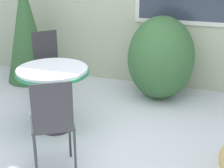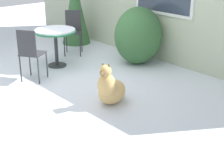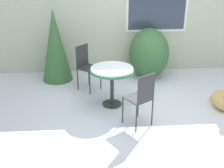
{
  "view_description": "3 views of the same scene",
  "coord_description": "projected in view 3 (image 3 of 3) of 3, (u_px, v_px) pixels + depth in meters",
  "views": [
    {
      "loc": [
        1.18,
        -2.82,
        1.95
      ],
      "look_at": [
        0.0,
        0.6,
        0.55
      ],
      "focal_mm": 55.0,
      "sensor_mm": 36.0,
      "label": 1
    },
    {
      "loc": [
        5.04,
        -3.18,
        2.28
      ],
      "look_at": [
        1.42,
        0.03,
        0.31
      ],
      "focal_mm": 55.0,
      "sensor_mm": 36.0,
      "label": 2
    },
    {
      "loc": [
        -0.95,
        -4.41,
        2.55
      ],
      "look_at": [
        -0.61,
        0.36,
        0.43
      ],
      "focal_mm": 45.0,
      "sensor_mm": 36.0,
      "label": 3
    }
  ],
  "objects": [
    {
      "name": "ground_plane",
      "position": [
        147.0,
        112.0,
        5.12
      ],
      "size": [
        16.0,
        16.0,
        0.0
      ],
      "primitive_type": "plane",
      "color": "silver"
    },
    {
      "name": "house_wall",
      "position": [
        134.0,
        14.0,
        6.56
      ],
      "size": [
        8.0,
        0.1,
        2.75
      ],
      "color": "#B2BC9E",
      "rests_on": "ground_plane"
    },
    {
      "name": "shrub_left",
      "position": [
        149.0,
        53.0,
        6.46
      ],
      "size": [
        0.92,
        1.0,
        1.16
      ],
      "color": "#386638",
      "rests_on": "ground_plane"
    },
    {
      "name": "evergreen_bush",
      "position": [
        55.0,
        46.0,
        6.21
      ],
      "size": [
        0.69,
        0.69,
        1.62
      ],
      "color": "#386638",
      "rests_on": "ground_plane"
    },
    {
      "name": "patio_table",
      "position": [
        112.0,
        73.0,
        5.14
      ],
      "size": [
        0.82,
        0.82,
        0.75
      ],
      "color": "#2D2D30",
      "rests_on": "ground_plane"
    },
    {
      "name": "patio_chair_near_table",
      "position": [
        86.0,
        65.0,
        5.85
      ],
      "size": [
        0.54,
        0.54,
        0.95
      ],
      "rotation": [
        0.0,
        0.0,
        0.83
      ],
      "color": "#2D2D30",
      "rests_on": "ground_plane"
    },
    {
      "name": "patio_chair_far_side",
      "position": [
        141.0,
        97.0,
        4.5
      ],
      "size": [
        0.53,
        0.53,
        0.95
      ],
      "rotation": [
        0.0,
        0.0,
        3.72
      ],
      "color": "#2D2D30",
      "rests_on": "ground_plane"
    }
  ]
}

